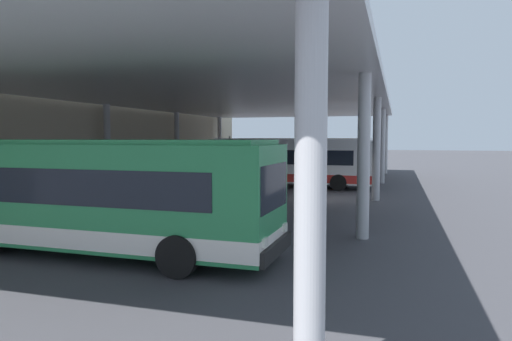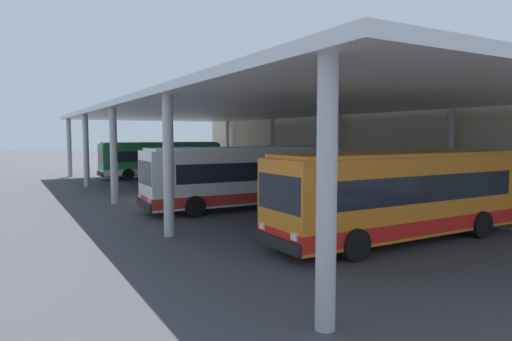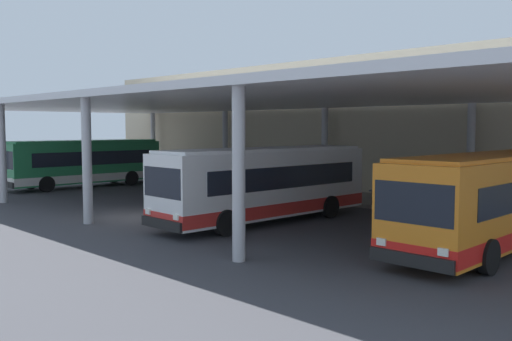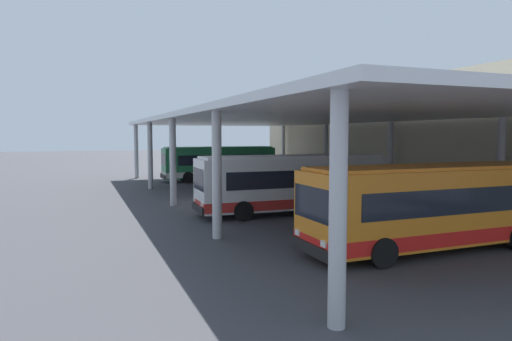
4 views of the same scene
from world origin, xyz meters
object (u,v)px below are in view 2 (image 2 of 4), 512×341
(bus_middle_bay, at_px, (401,195))
(bench_waiting, at_px, (376,187))
(bus_nearest_bay, at_px, (161,159))
(trash_bin, at_px, (432,194))
(bus_second_bay, at_px, (245,176))

(bus_middle_bay, xyz_separation_m, bench_waiting, (-8.54, 7.32, -0.99))
(bus_nearest_bay, height_order, bench_waiting, bus_nearest_bay)
(bench_waiting, distance_m, trash_bin, 3.90)
(bus_middle_bay, distance_m, trash_bin, 8.83)
(bus_second_bay, height_order, bench_waiting, bus_second_bay)
(trash_bin, bearing_deg, bus_nearest_bay, -161.90)
(bus_second_bay, height_order, trash_bin, bus_second_bay)
(bus_nearest_bay, distance_m, bench_waiting, 20.34)
(bus_nearest_bay, relative_size, bench_waiting, 5.86)
(bus_nearest_bay, distance_m, bus_second_bay, 18.51)
(trash_bin, bearing_deg, bus_middle_bay, -58.09)
(bus_nearest_bay, xyz_separation_m, bus_middle_bay, (27.49, 0.02, 0.00))
(bus_nearest_bay, height_order, trash_bin, bus_nearest_bay)
(bus_middle_bay, height_order, bench_waiting, bus_middle_bay)
(bus_middle_bay, bearing_deg, bus_nearest_bay, -179.97)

